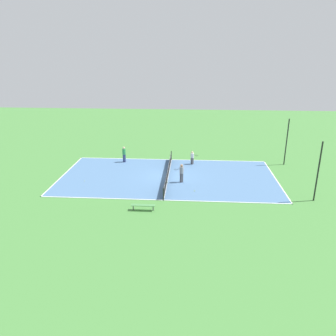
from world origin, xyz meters
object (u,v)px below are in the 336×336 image
Objects in this scene: player_baseline_gray at (181,172)px; tennis_ball_right_alley at (167,182)px; tennis_net at (168,172)px; bench at (143,206)px; fence_post_back_left at (286,142)px; tennis_ball_midcourt at (195,191)px; fence_post_back_right at (318,172)px; player_far_green at (124,153)px; tennis_ball_near_net at (84,181)px; player_far_white at (192,157)px.

player_baseline_gray is 1.62m from tennis_ball_right_alley.
tennis_net reaches higher than bench.
player_baseline_gray is 12.40m from fence_post_back_left.
tennis_ball_right_alley is (-5.69, 1.43, -0.34)m from bench.
bench is at bearing 37.73° from player_baseline_gray.
fence_post_back_right is (1.17, 9.61, 2.41)m from tennis_ball_midcourt.
tennis_ball_midcourt is at bearing -50.47° from fence_post_back_left.
tennis_ball_midcourt is at bearing 53.72° from tennis_ball_right_alley.
player_baseline_gray reaches higher than player_far_green.
tennis_net is 155.76× the size of tennis_ball_midcourt.
player_baseline_gray is 9.07m from tennis_ball_near_net.
player_baseline_gray is 0.35× the size of fence_post_back_left.
tennis_ball_right_alley is (5.49, -2.29, -0.77)m from player_far_white.
player_baseline_gray is 2.55m from tennis_ball_midcourt.
bench is 0.37× the size of fence_post_back_left.
fence_post_back_right is (8.72, 17.21, 1.46)m from player_far_green.
player_far_white is 6.00m from tennis_ball_right_alley.
tennis_net is 6.16× the size of player_far_green.
bench is 1.28× the size of player_far_white.
fence_post_back_left is (-11.79, 13.53, 2.08)m from bench.
tennis_net is at bearing 168.45° from player_far_green.
player_far_green is 17.28m from fence_post_back_left.
player_far_white reaches higher than tennis_ball_near_net.
tennis_net is 5.82× the size of bench.
player_far_white is 9.96m from fence_post_back_left.
player_far_white is at bearing 157.34° from tennis_ball_right_alley.
tennis_ball_midcourt is at bearing 36.80° from tennis_net.
player_far_white is 20.88× the size of tennis_ball_right_alley.
tennis_ball_right_alley is (1.55, 0.04, -0.47)m from tennis_net.
player_baseline_gray is 0.35× the size of fence_post_back_right.
tennis_ball_midcourt is 1.00× the size of tennis_ball_right_alley.
tennis_ball_near_net is at bearing -110.25° from player_far_white.
tennis_ball_right_alley is at bearing 75.90° from bench.
tennis_net is 13.11m from fence_post_back_right.
tennis_ball_midcourt is at bearing 93.10° from player_baseline_gray.
player_baseline_gray reaches higher than tennis_ball_midcourt.
tennis_net is 4.58m from player_far_white.
tennis_ball_right_alley is at bearing -18.53° from player_baseline_gray.
tennis_net is at bearing -73.04° from player_baseline_gray.
bench is 11.79m from player_far_white.
fence_post_back_right is at bearing 11.26° from bench.
player_far_green is (-4.17, -5.07, 0.48)m from tennis_net.
fence_post_back_left reaches higher than tennis_net.
player_baseline_gray is 1.01× the size of player_far_green.
tennis_net is 6.11× the size of player_baseline_gray.
fence_post_back_right is (2.81, 19.82, 2.41)m from tennis_ball_near_net.
tennis_ball_near_net is (5.91, -2.61, -0.95)m from player_far_green.
tennis_net is 7.46× the size of player_far_white.
player_baseline_gray is 25.51× the size of tennis_ball_near_net.
fence_post_back_left reaches higher than player_far_white.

